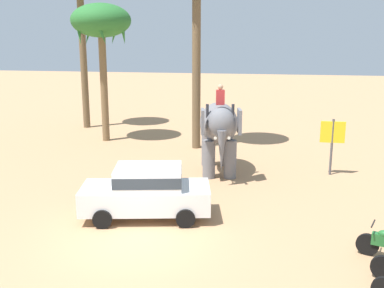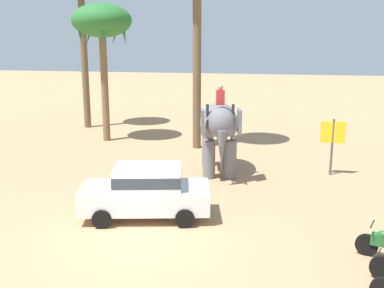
# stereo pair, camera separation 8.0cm
# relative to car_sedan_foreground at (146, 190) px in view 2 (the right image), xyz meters

# --- Properties ---
(ground_plane) EXTENTS (120.00, 120.00, 0.00)m
(ground_plane) POSITION_rel_car_sedan_foreground_xyz_m (0.14, -1.85, -0.93)
(ground_plane) COLOR tan
(car_sedan_foreground) EXTENTS (4.36, 2.48, 1.70)m
(car_sedan_foreground) POSITION_rel_car_sedan_foreground_xyz_m (0.00, 0.00, 0.00)
(car_sedan_foreground) COLOR white
(car_sedan_foreground) RESTS_ON ground
(elephant_with_mahout) EXTENTS (2.17, 4.00, 3.88)m
(elephant_with_mahout) POSITION_rel_car_sedan_foreground_xyz_m (1.68, 5.29, 1.06)
(elephant_with_mahout) COLOR slate
(elephant_with_mahout) RESTS_ON ground
(palm_tree_near_hut) EXTENTS (3.20, 3.20, 7.46)m
(palm_tree_near_hut) POSITION_rel_car_sedan_foreground_xyz_m (-5.32, 10.38, 5.44)
(palm_tree_near_hut) COLOR brown
(palm_tree_near_hut) RESTS_ON ground
(signboard_yellow) EXTENTS (1.00, 0.10, 2.40)m
(signboard_yellow) POSITION_rel_car_sedan_foreground_xyz_m (6.39, 5.88, 0.76)
(signboard_yellow) COLOR #4C4C51
(signboard_yellow) RESTS_ON ground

